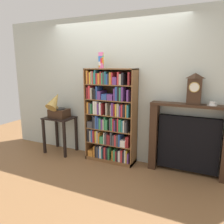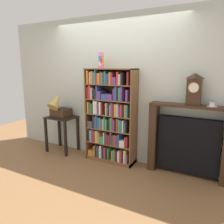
# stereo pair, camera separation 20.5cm
# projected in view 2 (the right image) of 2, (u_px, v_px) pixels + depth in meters

# --- Properties ---
(ground_plane) EXTENTS (8.07, 6.40, 0.02)m
(ground_plane) POSITION_uv_depth(u_px,v_px,m) (108.00, 162.00, 3.95)
(ground_plane) COLOR brown
(wall_back) EXTENTS (5.07, 0.08, 2.60)m
(wall_back) POSITION_uv_depth(u_px,v_px,m) (122.00, 90.00, 3.88)
(wall_back) COLOR beige
(wall_back) RESTS_ON ground
(bookshelf) EXTENTS (0.91, 0.32, 1.68)m
(bookshelf) POSITION_uv_depth(u_px,v_px,m) (110.00, 119.00, 3.87)
(bookshelf) COLOR brown
(bookshelf) RESTS_ON ground
(cup_stack) EXTENTS (0.09, 0.09, 0.27)m
(cup_stack) POSITION_uv_depth(u_px,v_px,m) (101.00, 60.00, 3.71)
(cup_stack) COLOR pink
(cup_stack) RESTS_ON bookshelf
(side_table_left) EXTENTS (0.56, 0.45, 0.72)m
(side_table_left) POSITION_uv_depth(u_px,v_px,m) (62.00, 126.00, 4.37)
(side_table_left) COLOR black
(side_table_left) RESTS_ON ground
(gramophone) EXTENTS (0.35, 0.46, 0.55)m
(gramophone) POSITION_uv_depth(u_px,v_px,m) (59.00, 107.00, 4.24)
(gramophone) COLOR #382316
(gramophone) RESTS_ON side_table_left
(fireplace_mantel) EXTENTS (1.21, 0.22, 1.15)m
(fireplace_mantel) POSITION_uv_depth(u_px,v_px,m) (188.00, 142.00, 3.36)
(fireplace_mantel) COLOR #382316
(fireplace_mantel) RESTS_ON ground
(mantel_clock) EXTENTS (0.20, 0.14, 0.47)m
(mantel_clock) POSITION_uv_depth(u_px,v_px,m) (194.00, 89.00, 3.16)
(mantel_clock) COLOR #382316
(mantel_clock) RESTS_ON fireplace_mantel
(teacup_with_saucer) EXTENTS (0.14, 0.14, 0.06)m
(teacup_with_saucer) POSITION_uv_depth(u_px,v_px,m) (212.00, 105.00, 3.09)
(teacup_with_saucer) COLOR white
(teacup_with_saucer) RESTS_ON fireplace_mantel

